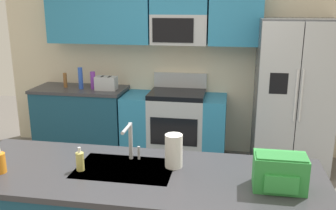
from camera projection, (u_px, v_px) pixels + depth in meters
name	position (u px, v px, depth m)	size (l,w,h in m)	color
kitchen_wall_unit	(177.00, 45.00, 4.98)	(5.20, 0.43, 2.60)	beige
back_counter	(82.00, 119.00, 5.20)	(1.25, 0.63, 0.90)	navy
range_oven	(174.00, 125.00, 4.99)	(1.36, 0.61, 1.10)	#B7BABF
refrigerator	(293.00, 96.00, 4.55)	(0.90, 0.76, 1.85)	#4C4F54
toaster	(106.00, 83.00, 4.94)	(0.28, 0.16, 0.18)	#B7BABF
pepper_mill	(65.00, 80.00, 5.09)	(0.05, 0.05, 0.20)	brown
bottle_blue	(81.00, 78.00, 4.98)	(0.06, 0.06, 0.29)	blue
bottle_purple	(93.00, 80.00, 4.98)	(0.07, 0.07, 0.24)	purple
sink_faucet	(130.00, 139.00, 2.70)	(0.08, 0.21, 0.28)	#B7BABF
soap_dispenser	(80.00, 161.00, 2.56)	(0.06, 0.06, 0.17)	#D8CC66
paper_towel_roll	(174.00, 151.00, 2.61)	(0.12, 0.12, 0.24)	white
backpack	(280.00, 172.00, 2.29)	(0.32, 0.22, 0.23)	green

